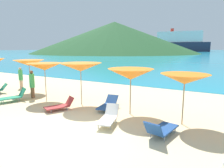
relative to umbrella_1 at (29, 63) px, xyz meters
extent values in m
cube|color=beige|center=(6.83, 6.30, -2.24)|extent=(50.00, 100.00, 0.30)
cube|color=teal|center=(6.83, 225.95, -2.08)|extent=(650.00, 440.00, 0.02)
cone|color=#235128|center=(-51.86, 104.34, 7.73)|extent=(103.59, 103.59, 19.63)
cylinder|color=#9E7F59|center=(0.00, 0.00, -0.99)|extent=(0.04, 0.04, 2.19)
cone|color=orange|center=(0.00, 0.00, 0.00)|extent=(2.13, 2.13, 0.41)
sphere|color=#9E7F59|center=(0.00, 0.00, 0.14)|extent=(0.07, 0.07, 0.07)
cylinder|color=#9E7F59|center=(2.74, -1.03, -1.02)|extent=(0.04, 0.04, 2.13)
cone|color=orange|center=(2.74, -1.03, -0.06)|extent=(2.10, 2.10, 0.43)
sphere|color=#9E7F59|center=(2.74, -1.03, 0.07)|extent=(0.07, 0.07, 0.07)
cylinder|color=#9E7F59|center=(5.23, -0.75, -0.99)|extent=(0.04, 0.04, 2.21)
cone|color=orange|center=(5.23, -0.75, 0.00)|extent=(2.39, 2.39, 0.46)
sphere|color=#9E7F59|center=(5.23, -0.75, 0.15)|extent=(0.07, 0.07, 0.07)
cylinder|color=#9E7F59|center=(8.28, -0.90, -1.06)|extent=(0.05, 0.05, 2.05)
cone|color=orange|center=(8.28, -0.90, -0.17)|extent=(2.31, 2.31, 0.51)
sphere|color=#9E7F59|center=(8.28, -0.90, -0.01)|extent=(0.07, 0.07, 0.07)
cylinder|color=#9E7F59|center=(10.70, -1.02, -1.09)|extent=(0.05, 0.05, 2.00)
cone|color=orange|center=(10.70, -1.02, -0.19)|extent=(2.07, 2.07, 0.42)
sphere|color=#9E7F59|center=(10.70, -1.02, -0.06)|extent=(0.07, 0.07, 0.07)
cube|color=#268C66|center=(1.24, -2.46, -1.85)|extent=(1.02, 1.35, 0.05)
cube|color=#268C66|center=(1.50, -1.76, -1.61)|extent=(0.67, 0.52, 0.52)
cylinder|color=gray|center=(0.85, -2.72, -1.98)|extent=(0.04, 0.04, 0.21)
cylinder|color=gray|center=(1.35, -2.91, -1.98)|extent=(0.04, 0.04, 0.21)
cylinder|color=gray|center=(1.15, -1.93, -1.98)|extent=(0.04, 0.04, 0.21)
cylinder|color=gray|center=(1.65, -2.12, -1.98)|extent=(0.04, 0.04, 0.21)
cube|color=#1E478C|center=(7.03, -1.05, -1.88)|extent=(0.80, 1.24, 0.05)
cube|color=#1E478C|center=(6.91, -0.27, -1.68)|extent=(0.67, 0.54, 0.42)
cylinder|color=gray|center=(6.82, -1.45, -2.00)|extent=(0.04, 0.04, 0.19)
cylinder|color=gray|center=(7.35, -1.37, -2.00)|extent=(0.04, 0.04, 0.19)
cylinder|color=gray|center=(6.70, -0.65, -2.00)|extent=(0.04, 0.04, 0.19)
cylinder|color=gray|center=(7.23, -0.57, -2.00)|extent=(0.04, 0.04, 0.19)
cube|color=white|center=(8.11, -2.73, -1.85)|extent=(0.86, 1.28, 0.05)
cube|color=white|center=(7.93, -2.00, -1.63)|extent=(0.63, 0.50, 0.48)
cylinder|color=gray|center=(7.96, -3.15, -1.98)|extent=(0.04, 0.04, 0.21)
cylinder|color=gray|center=(8.45, -3.02, -1.98)|extent=(0.04, 0.04, 0.21)
cylinder|color=gray|center=(7.76, -2.35, -1.98)|extent=(0.04, 0.04, 0.21)
cylinder|color=gray|center=(8.24, -2.23, -1.98)|extent=(0.04, 0.04, 0.21)
cube|color=#A53333|center=(4.87, -2.29, -1.89)|extent=(1.04, 1.30, 0.05)
cube|color=#A53333|center=(5.18, -1.66, -1.69)|extent=(0.64, 0.52, 0.44)
cylinder|color=gray|center=(4.48, -2.50, -2.00)|extent=(0.04, 0.04, 0.17)
cylinder|color=gray|center=(4.93, -2.72, -2.00)|extent=(0.04, 0.04, 0.17)
cylinder|color=gray|center=(4.83, -1.78, -2.00)|extent=(0.04, 0.04, 0.17)
cylinder|color=gray|center=(5.29, -2.00, -2.00)|extent=(0.04, 0.04, 0.17)
cube|color=#1E478C|center=(10.32, -2.40, -1.87)|extent=(0.84, 1.38, 0.05)
cube|color=#1E478C|center=(10.19, -3.18, -1.62)|extent=(0.65, 0.44, 0.51)
cylinder|color=gray|center=(10.65, -2.04, -1.99)|extent=(0.04, 0.04, 0.20)
cylinder|color=gray|center=(10.12, -1.95, -1.99)|extent=(0.04, 0.04, 0.20)
cylinder|color=gray|center=(10.50, -2.93, -1.99)|extent=(0.04, 0.04, 0.20)
cylinder|color=gray|center=(9.97, -2.84, -1.99)|extent=(0.04, 0.04, 0.20)
cube|color=#268C66|center=(-1.38, -1.13, -1.65)|extent=(0.65, 0.54, 0.44)
cylinder|color=gray|center=(-1.25, -1.51, -1.98)|extent=(0.04, 0.04, 0.22)
cylinder|color=#DBAA84|center=(-1.85, 0.57, -1.77)|extent=(0.23, 0.23, 0.63)
cylinder|color=#3FB259|center=(-1.85, 0.57, -1.05)|extent=(0.31, 0.31, 0.82)
sphere|color=#DBAA84|center=(-1.85, 0.57, -0.54)|extent=(0.21, 0.21, 0.21)
cylinder|color=brown|center=(1.61, -1.11, -1.75)|extent=(0.23, 0.23, 0.67)
cylinder|color=#3FB259|center=(1.61, -1.11, -0.98)|extent=(0.31, 0.31, 0.87)
sphere|color=brown|center=(1.61, -1.11, -0.45)|extent=(0.22, 0.22, 0.22)
cube|color=#262D47|center=(-30.79, 195.11, 2.37)|extent=(56.17, 16.50, 8.87)
cube|color=white|center=(-30.79, 195.11, 11.92)|extent=(42.21, 13.00, 10.23)
cylinder|color=red|center=(-37.65, 194.17, 18.54)|extent=(3.18, 3.18, 3.00)
camera|label=1|loc=(12.13, -9.27, 1.01)|focal=32.05mm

